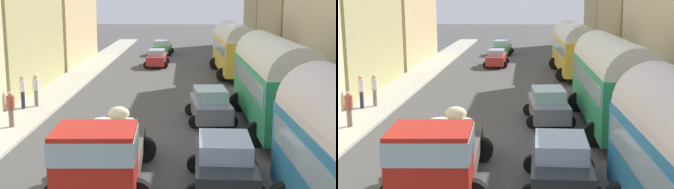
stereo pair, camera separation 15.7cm
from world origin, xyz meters
The scene contains 16 objects.
ground_plane centered at (0.00, 27.00, 0.00)m, with size 154.00×154.00×0.00m, color #464644.
sidewalk_left centered at (-7.25, 27.00, 0.07)m, with size 2.50×70.00×0.14m, color #AFAA9A.
sidewalk_right centered at (7.25, 27.00, 0.07)m, with size 2.50×70.00×0.14m, color gray.
building_left_2 centered at (-10.76, 25.14, 5.50)m, with size 4.98×11.43×10.93m.
building_left_3 centered at (-11.46, 38.27, 3.77)m, with size 6.51×12.97×7.49m.
building_right_3 centered at (10.66, 40.66, 4.29)m, with size 4.76×13.35×8.52m.
parked_bus_1 centered at (4.84, 16.43, 2.29)m, with size 3.43×9.83×4.15m.
parked_bus_2 centered at (4.52, 31.47, 2.23)m, with size 3.43×9.74×4.03m.
cargo_truck_0 centered at (-1.66, 8.56, 1.27)m, with size 3.23×6.88×2.44m.
car_0 centered at (-1.69, 36.09, 0.75)m, with size 2.16×4.31×1.47m.
car_1 centered at (-1.67, 44.78, 0.77)m, with size 2.47×4.13×1.51m.
car_2 centered at (2.04, 9.07, 0.82)m, with size 2.45×4.14×1.63m.
car_3 centered at (2.01, 17.28, 0.81)m, with size 2.45×4.04×1.63m.
pedestrian_1 centered at (-7.72, 19.05, 1.10)m, with size 0.42×0.42×1.89m.
pedestrian_2 centered at (-7.03, 15.44, 1.01)m, with size 0.50×0.50×1.77m.
pedestrian_3 centered at (-7.20, 19.64, 1.07)m, with size 0.43×0.43×1.85m.
Camera 2 is at (0.97, -5.07, 5.86)m, focal length 50.82 mm.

